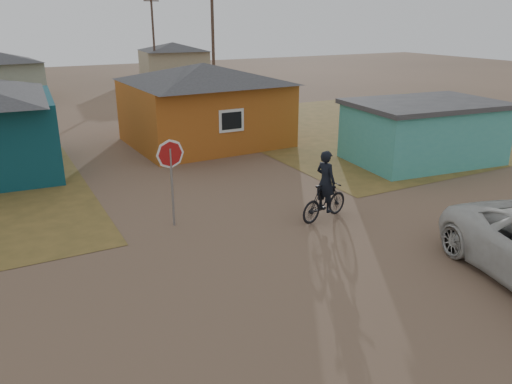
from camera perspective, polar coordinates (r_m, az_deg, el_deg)
ground at (r=12.53m, az=8.77°, el=-9.29°), size 120.00×120.00×0.00m
grass_ne at (r=30.61m, az=15.48°, el=7.49°), size 20.00×18.00×0.00m
house_yellow at (r=24.82m, az=-5.90°, el=10.13°), size 7.72×6.76×3.90m
shed_turquoise at (r=22.74m, az=18.58°, el=6.59°), size 6.71×4.93×2.60m
house_beige_east at (r=51.65m, az=-9.39°, el=14.61°), size 6.95×6.05×3.60m
utility_pole_near at (r=33.48m, az=-4.92°, el=16.22°), size 1.40×0.20×8.00m
utility_pole_far at (r=48.85m, az=-11.63°, el=16.90°), size 1.40×0.20×8.00m
stop_sign at (r=14.70m, az=-9.72°, el=3.23°), size 0.85×0.28×2.66m
cyclist at (r=15.46m, az=7.88°, el=-0.31°), size 2.02×0.98×2.19m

